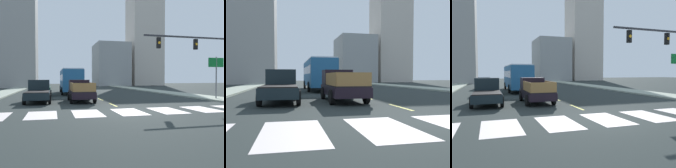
{
  "view_description": "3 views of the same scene",
  "coord_description": "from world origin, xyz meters",
  "views": [
    {
      "loc": [
        -4.61,
        -13.87,
        2.1
      ],
      "look_at": [
        2.11,
        12.64,
        1.44
      ],
      "focal_mm": 37.53,
      "sensor_mm": 36.0,
      "label": 1
    },
    {
      "loc": [
        -5.29,
        -6.08,
        1.5
      ],
      "look_at": [
        -0.92,
        14.29,
        0.82
      ],
      "focal_mm": 35.95,
      "sensor_mm": 36.0,
      "label": 2
    },
    {
      "loc": [
        -5.72,
        -9.79,
        2.4
      ],
      "look_at": [
        2.07,
        12.65,
        1.14
      ],
      "focal_mm": 34.92,
      "sensor_mm": 36.0,
      "label": 3
    }
  ],
  "objects": [
    {
      "name": "block_mid_left",
      "position": [
        11.75,
        52.46,
        6.03
      ],
      "size": [
        9.08,
        11.78,
        12.06
      ],
      "primitive_type": "cube",
      "color": "#989A99",
      "rests_on": "ground"
    },
    {
      "name": "direction_sign_green",
      "position": [
        10.86,
        5.76,
        3.03
      ],
      "size": [
        1.7,
        0.12,
        4.2
      ],
      "color": "slate",
      "rests_on": "ground"
    },
    {
      "name": "crosswalk_stripe_4",
      "position": [
        2.62,
        0.0,
        0.0
      ],
      "size": [
        1.71,
        3.12,
        0.01
      ],
      "primitive_type": "cube",
      "color": "silver",
      "rests_on": "ground"
    },
    {
      "name": "pickup_dark",
      "position": [
        -5.84,
        7.83,
        0.92
      ],
      "size": [
        2.18,
        5.2,
        1.96
      ],
      "rotation": [
        0.0,
        0.0,
        -0.01
      ],
      "color": "black",
      "rests_on": "ground"
    },
    {
      "name": "ground_plane",
      "position": [
        0.0,
        0.0,
        0.0
      ],
      "size": [
        160.0,
        160.0,
        0.0
      ],
      "primitive_type": "plane",
      "color": "#262D2C"
    },
    {
      "name": "lane_dash_4",
      "position": [
        0.0,
        24.0,
        0.0
      ],
      "size": [
        0.16,
        2.4,
        0.01
      ],
      "primitive_type": "cube",
      "color": "#D6CD49",
      "rests_on": "ground"
    },
    {
      "name": "sedan_near_left",
      "position": [
        -5.79,
        14.94,
        0.86
      ],
      "size": [
        2.02,
        4.4,
        1.72
      ],
      "rotation": [
        0.0,
        0.0,
        -0.04
      ],
      "color": "#1D4E30",
      "rests_on": "ground"
    },
    {
      "name": "crosswalk_stripe_1",
      "position": [
        -5.24,
        0.0,
        0.0
      ],
      "size": [
        1.71,
        3.12,
        0.01
      ],
      "primitive_type": "cube",
      "color": "silver",
      "rests_on": "ground"
    },
    {
      "name": "crosswalk_stripe_3",
      "position": [
        0.0,
        0.0,
        0.0
      ],
      "size": [
        1.71,
        3.12,
        0.01
      ],
      "primitive_type": "cube",
      "color": "silver",
      "rests_on": "ground"
    },
    {
      "name": "lane_dash_1",
      "position": [
        0.0,
        9.0,
        0.0
      ],
      "size": [
        0.16,
        2.4,
        0.01
      ],
      "primitive_type": "cube",
      "color": "#D6CD49",
      "rests_on": "ground"
    },
    {
      "name": "lane_dash_2",
      "position": [
        0.0,
        14.0,
        0.0
      ],
      "size": [
        0.16,
        2.4,
        0.01
      ],
      "primitive_type": "cube",
      "color": "#D6CD49",
      "rests_on": "ground"
    },
    {
      "name": "traffic_signal_gantry",
      "position": [
        7.68,
        2.85,
        4.17
      ],
      "size": [
        8.21,
        0.27,
        6.0
      ],
      "color": "#2D2D33",
      "rests_on": "ground"
    },
    {
      "name": "lane_dash_5",
      "position": [
        0.0,
        29.0,
        0.0
      ],
      "size": [
        0.16,
        2.4,
        0.01
      ],
      "primitive_type": "cube",
      "color": "#D6CD49",
      "rests_on": "ground"
    },
    {
      "name": "block_mid_right",
      "position": [
        22.61,
        53.32,
        15.21
      ],
      "size": [
        9.32,
        8.85,
        30.43
      ],
      "primitive_type": "cube",
      "color": "beige",
      "rests_on": "ground"
    },
    {
      "name": "city_bus",
      "position": [
        -2.24,
        18.97,
        1.95
      ],
      "size": [
        2.72,
        10.8,
        3.32
      ],
      "rotation": [
        0.0,
        0.0,
        0.03
      ],
      "color": "#215C8F",
      "rests_on": "ground"
    },
    {
      "name": "lane_dash_0",
      "position": [
        0.0,
        4.0,
        0.0
      ],
      "size": [
        0.16,
        2.4,
        0.01
      ],
      "primitive_type": "cube",
      "color": "#D6CD49",
      "rests_on": "ground"
    },
    {
      "name": "crosswalk_stripe_2",
      "position": [
        -2.62,
        0.0,
        0.0
      ],
      "size": [
        1.71,
        3.12,
        0.01
      ],
      "primitive_type": "cube",
      "color": "silver",
      "rests_on": "ground"
    },
    {
      "name": "lane_dash_3",
      "position": [
        0.0,
        19.0,
        0.0
      ],
      "size": [
        0.16,
        2.4,
        0.01
      ],
      "primitive_type": "cube",
      "color": "#D6CD49",
      "rests_on": "ground"
    },
    {
      "name": "crosswalk_stripe_5",
      "position": [
        5.24,
        0.0,
        0.0
      ],
      "size": [
        1.71,
        3.12,
        0.01
      ],
      "primitive_type": "cube",
      "color": "silver",
      "rests_on": "ground"
    },
    {
      "name": "lane_dash_6",
      "position": [
        0.0,
        34.0,
        0.0
      ],
      "size": [
        0.16,
        2.4,
        0.01
      ],
      "primitive_type": "cube",
      "color": "#D6CD49",
      "rests_on": "ground"
    },
    {
      "name": "sedan_mid",
      "position": [
        -6.34,
        23.51,
        0.86
      ],
      "size": [
        2.02,
        4.4,
        1.72
      ],
      "rotation": [
        0.0,
        0.0,
        0.02
      ],
      "color": "silver",
      "rests_on": "ground"
    },
    {
      "name": "lane_dash_7",
      "position": [
        0.0,
        39.0,
        0.0
      ],
      "size": [
        0.16,
        2.4,
        0.01
      ],
      "primitive_type": "cube",
      "color": "#D6CD49",
      "rests_on": "ground"
    },
    {
      "name": "sidewalk_right",
      "position": [
        11.21,
        18.0,
        0.07
      ],
      "size": [
        3.08,
        110.0,
        0.15
      ],
      "primitive_type": "cube",
      "color": "#98A28F",
      "rests_on": "ground"
    },
    {
      "name": "pickup_stakebed",
      "position": [
        -2.15,
        7.67,
        0.94
      ],
      "size": [
        2.18,
        5.2,
        1.96
      ],
      "rotation": [
        0.0,
        0.0,
        -0.01
      ],
      "color": "black",
      "rests_on": "ground"
    }
  ]
}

